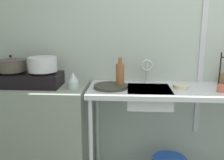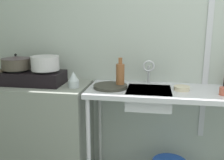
{
  "view_description": "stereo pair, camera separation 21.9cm",
  "coord_description": "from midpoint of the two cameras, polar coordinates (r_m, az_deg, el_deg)",
  "views": [
    {
      "loc": [
        -0.85,
        -0.77,
        1.46
      ],
      "look_at": [
        -0.98,
        1.36,
        0.96
      ],
      "focal_mm": 39.99,
      "sensor_mm": 36.0,
      "label": 1
    },
    {
      "loc": [
        -0.63,
        -0.74,
        1.46
      ],
      "look_at": [
        -0.98,
        1.36,
        0.96
      ],
      "focal_mm": 39.99,
      "sensor_mm": 36.0,
      "label": 2
    }
  ],
  "objects": [
    {
      "name": "faucet",
      "position": [
        2.31,
        5.28,
        2.82
      ],
      "size": [
        0.11,
        0.06,
        0.23
      ],
      "color": "silver",
      "rests_on": "counter_sink"
    },
    {
      "name": "wall_metal_strip",
      "position": [
        2.45,
        17.86,
        10.64
      ],
      "size": [
        0.05,
        0.01,
        2.01
      ],
      "primitive_type": "cube",
      "color": "silver"
    },
    {
      "name": "counter_concrete",
      "position": [
        2.55,
        -20.33,
        -11.11
      ],
      "size": [
        1.05,
        0.54,
        0.9
      ],
      "primitive_type": "cube",
      "color": "gray",
      "rests_on": "ground"
    },
    {
      "name": "pot_on_left_burner",
      "position": [
        2.43,
        -24.5,
        3.28
      ],
      "size": [
        0.26,
        0.26,
        0.15
      ],
      "color": "#494037",
      "rests_on": "stove"
    },
    {
      "name": "pot_on_right_burner",
      "position": [
        2.31,
        -18.24,
        3.42
      ],
      "size": [
        0.25,
        0.25,
        0.13
      ],
      "color": "silver",
      "rests_on": "stove"
    },
    {
      "name": "wall_back",
      "position": [
        2.55,
        20.55,
        7.69
      ],
      "size": [
        5.46,
        0.1,
        2.51
      ],
      "primitive_type": "cube",
      "color": "#B6BDB5",
      "rests_on": "ground"
    },
    {
      "name": "stove",
      "position": [
        2.39,
        -21.18,
        0.15
      ],
      "size": [
        0.59,
        0.3,
        0.14
      ],
      "color": "black",
      "rests_on": "counter_concrete"
    },
    {
      "name": "sink_basin",
      "position": [
        2.19,
        5.6,
        -3.82
      ],
      "size": [
        0.37,
        0.37,
        0.15
      ],
      "primitive_type": "cube",
      "color": "silver",
      "rests_on": "counter_sink"
    },
    {
      "name": "bottle_by_sink",
      "position": [
        2.19,
        -0.99,
        1.18
      ],
      "size": [
        0.07,
        0.07,
        0.26
      ],
      "color": "#965731",
      "rests_on": "counter_sink"
    },
    {
      "name": "frying_pan",
      "position": [
        2.18,
        -3.17,
        -1.52
      ],
      "size": [
        0.3,
        0.3,
        0.03
      ],
      "primitive_type": "cylinder",
      "color": "#35332B",
      "rests_on": "counter_sink"
    },
    {
      "name": "percolator",
      "position": [
        2.19,
        -11.72,
        -0.17
      ],
      "size": [
        0.1,
        0.1,
        0.14
      ],
      "color": "silver",
      "rests_on": "counter_concrete"
    },
    {
      "name": "small_bowl_on_drainboard",
      "position": [
        2.21,
        12.73,
        -1.48
      ],
      "size": [
        0.13,
        0.13,
        0.04
      ],
      "primitive_type": "cylinder",
      "color": "beige",
      "rests_on": "counter_sink"
    },
    {
      "name": "cup_by_rack",
      "position": [
        2.2,
        21.2,
        -1.8
      ],
      "size": [
        0.07,
        0.07,
        0.06
      ],
      "primitive_type": "cylinder",
      "color": "#C55C47",
      "rests_on": "counter_sink"
    },
    {
      "name": "counter_sink",
      "position": [
        2.23,
        11.7,
        -3.71
      ],
      "size": [
        1.53,
        0.54,
        0.9
      ],
      "color": "silver",
      "rests_on": "ground"
    },
    {
      "name": "utensil_jar",
      "position": [
        2.51,
        22.04,
        0.39
      ],
      "size": [
        0.08,
        0.08,
        0.2
      ],
      "color": "#A3764C",
      "rests_on": "counter_sink"
    }
  ]
}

